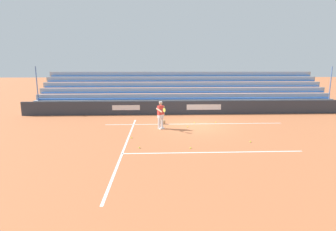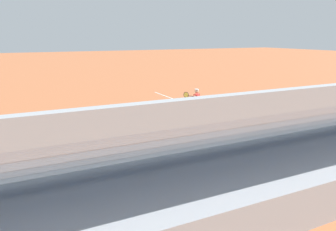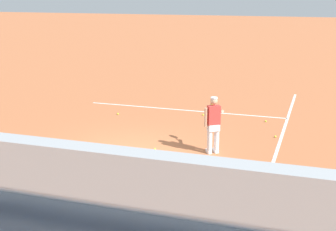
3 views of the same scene
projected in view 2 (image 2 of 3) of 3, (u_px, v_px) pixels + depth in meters
The scene contains 15 objects.
ground_plane at pixel (163, 131), 15.37m from camera, with size 160.00×160.00×0.00m, color #B7663D.
court_baseline_white at pixel (167, 134), 14.94m from camera, with size 12.00×0.10×0.01m, color white.
court_sideline_white at pixel (194, 106), 20.63m from camera, with size 0.10×12.00×0.01m, color white.
court_service_line_white at pixel (124, 108), 20.15m from camera, with size 8.22×0.10×0.01m, color white.
back_wall_sponsor_board at pixel (214, 146), 11.62m from camera, with size 26.42×0.25×1.10m.
bleacher_stand at pixel (266, 165), 9.27m from camera, with size 25.10×4.00×3.85m.
tennis_player at pixel (196, 105), 16.85m from camera, with size 0.59×1.06×1.71m.
ball_box_cardboard at pixel (209, 126), 15.78m from camera, with size 0.40×0.30×0.26m, color #A87F51.
tennis_ball_on_baseline at pixel (178, 105), 20.95m from camera, with size 0.07×0.07×0.07m, color #CCE533.
tennis_ball_by_box at pixel (170, 135), 14.67m from camera, with size 0.07×0.07×0.07m, color #CCE533.
tennis_ball_near_player at pixel (139, 140), 13.97m from camera, with size 0.07×0.07×0.07m, color #CCE533.
tennis_ball_midcourt at pixel (94, 117), 17.85m from camera, with size 0.07×0.07×0.07m, color #CCE533.
tennis_ball_stray_back at pixel (142, 108), 20.04m from camera, with size 0.07×0.07×0.07m, color #CCE533.
tennis_ball_far_left at pixel (200, 110), 19.61m from camera, with size 0.07×0.07×0.07m, color #CCE533.
tennis_ball_toward_net at pixel (169, 126), 16.03m from camera, with size 0.07×0.07×0.07m, color #CCE533.
Camera 2 is at (-6.37, -13.31, 4.38)m, focal length 35.00 mm.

